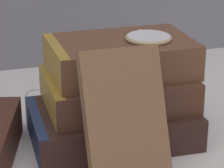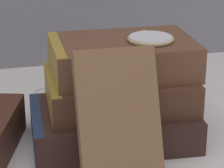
{
  "view_description": "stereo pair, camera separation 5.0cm",
  "coord_description": "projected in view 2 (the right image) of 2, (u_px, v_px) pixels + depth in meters",
  "views": [
    {
      "loc": [
        -0.19,
        -0.54,
        0.31
      ],
      "look_at": [
        -0.0,
        0.03,
        0.08
      ],
      "focal_mm": 85.0,
      "sensor_mm": 36.0,
      "label": 1
    },
    {
      "loc": [
        -0.14,
        -0.55,
        0.31
      ],
      "look_at": [
        -0.0,
        0.03,
        0.08
      ],
      "focal_mm": 85.0,
      "sensor_mm": 36.0,
      "label": 2
    }
  ],
  "objects": [
    {
      "name": "reading_glasses",
      "position": [
        63.0,
        92.0,
        0.82
      ],
      "size": [
        0.1,
        0.06,
        0.0
      ],
      "rotation": [
        0.0,
        0.0,
        -0.29
      ],
      "color": "#ADADB2",
      "rests_on": "ground_plane"
    },
    {
      "name": "book_leaning_front",
      "position": [
        119.0,
        123.0,
        0.57
      ],
      "size": [
        0.09,
        0.07,
        0.15
      ],
      "rotation": [
        -0.38,
        0.0,
        0.0
      ],
      "color": "brown",
      "rests_on": "ground_plane"
    },
    {
      "name": "book_flat_bottom",
      "position": [
        108.0,
        124.0,
        0.67
      ],
      "size": [
        0.21,
        0.14,
        0.04
      ],
      "rotation": [
        0.0,
        0.0,
        -0.05
      ],
      "color": "#331E19",
      "rests_on": "ground_plane"
    },
    {
      "name": "pocket_watch",
      "position": [
        151.0,
        39.0,
        0.65
      ],
      "size": [
        0.06,
        0.06,
        0.01
      ],
      "color": "silver",
      "rests_on": "book_flat_top"
    },
    {
      "name": "book_flat_top",
      "position": [
        119.0,
        58.0,
        0.66
      ],
      "size": [
        0.18,
        0.12,
        0.04
      ],
      "rotation": [
        0.0,
        0.0,
        -0.02
      ],
      "color": "brown",
      "rests_on": "book_flat_middle"
    },
    {
      "name": "book_flat_middle",
      "position": [
        115.0,
        90.0,
        0.67
      ],
      "size": [
        0.19,
        0.14,
        0.04
      ],
      "rotation": [
        0.0,
        0.0,
        -0.04
      ],
      "color": "#4C2D1E",
      "rests_on": "book_flat_bottom"
    },
    {
      "name": "ground_plane",
      "position": [
        121.0,
        154.0,
        0.64
      ],
      "size": [
        3.0,
        3.0,
        0.0
      ],
      "primitive_type": "plane",
      "color": "silver"
    }
  ]
}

